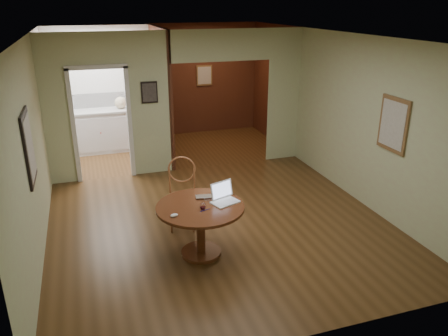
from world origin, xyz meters
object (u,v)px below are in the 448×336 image
object	(u,v)px
open_laptop	(223,196)
chair	(182,189)
closed_laptop	(207,198)
dining_table	(200,219)

from	to	relation	value
open_laptop	chair	bearing A→B (deg)	94.03
open_laptop	closed_laptop	distance (m)	0.23
dining_table	open_laptop	distance (m)	0.42
closed_laptop	open_laptop	bearing A→B (deg)	-23.38
chair	open_laptop	bearing A→B (deg)	-50.28
dining_table	closed_laptop	xyz separation A→B (m)	(0.15, 0.18, 0.20)
dining_table	chair	world-z (taller)	chair
chair	closed_laptop	world-z (taller)	chair
open_laptop	closed_laptop	world-z (taller)	open_laptop
dining_table	closed_laptop	distance (m)	0.30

